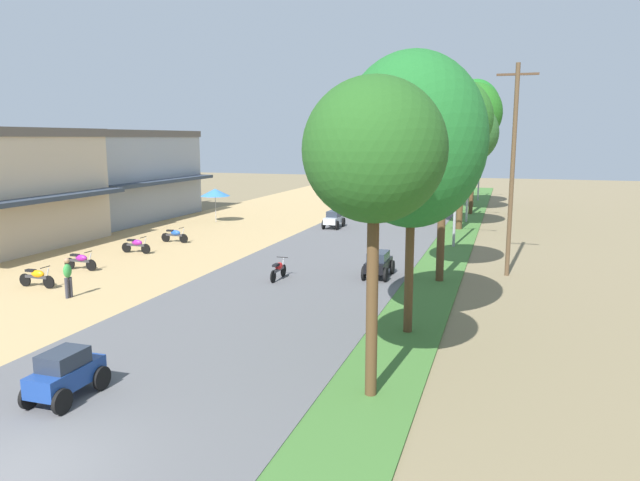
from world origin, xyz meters
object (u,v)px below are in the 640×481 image
Objects in this scene: vendor_umbrella at (215,192)px; median_tree_fifth at (475,113)px; median_tree_third at (445,120)px; car_sedan_black at (378,263)px; motorbike_ahead_second at (279,269)px; parked_motorbike_fourth at (81,260)px; car_van_white at (422,206)px; car_hatchback_blue at (65,373)px; car_sedan_silver at (334,219)px; streetlamp_near at (456,172)px; pedestrian_on_shoulder at (68,276)px; median_tree_second at (413,141)px; median_tree_nearest at (374,152)px; utility_pole_near at (513,168)px; median_tree_fourth at (463,134)px; parked_motorbike_third at (37,276)px; median_tree_sixth at (475,113)px; streetlamp_far at (480,155)px; parked_motorbike_fifth at (136,244)px; streetlamp_mid at (469,165)px.

median_tree_fifth reaches higher than vendor_umbrella.
median_tree_fifth reaches higher than median_tree_third.
car_sedan_black is 4.54m from motorbike_ahead_second.
parked_motorbike_fourth is 27.06m from car_van_white.
motorbike_ahead_second is (-4.16, -1.79, -0.17)m from car_sedan_black.
car_hatchback_blue is 0.89× the size of car_sedan_silver.
pedestrian_on_shoulder is at bearing -129.92° from streetlamp_near.
median_tree_second is 10.29m from motorbike_ahead_second.
utility_pole_near is (3.14, 14.75, -1.04)m from median_tree_nearest.
streetlamp_near is 12.80m from car_van_white.
car_van_white is (-3.50, 28.06, -5.23)m from median_tree_second.
median_tree_nearest is (17.89, -26.12, 3.72)m from vendor_umbrella.
median_tree_third is 15.74m from median_tree_fourth.
median_tree_sixth is at bearing 66.61° from parked_motorbike_third.
median_tree_nearest is (13.45, -5.13, 5.07)m from pedestrian_on_shoulder.
median_tree_sixth is 21.39m from streetlamp_near.
median_tree_third is (13.73, 7.40, 6.11)m from pedestrian_on_shoulder.
motorbike_ahead_second reaches higher than parked_motorbike_fourth.
median_tree_second reaches higher than median_tree_fourth.
median_tree_sixth is 5.07× the size of car_sedan_silver.
median_tree_third is 4.17m from utility_pole_near.
pedestrian_on_shoulder is 0.22× the size of streetlamp_near.
median_tree_third is at bearing -88.44° from median_tree_fourth.
pedestrian_on_shoulder is 0.18× the size of median_tree_second.
streetlamp_far is 24.42m from car_sedan_silver.
median_tree_third is 0.93× the size of utility_pole_near.
median_tree_second is at bearing -3.47° from parked_motorbike_third.
median_tree_fifth reaches higher than median_tree_fourth.
median_tree_fourth is at bearing 15.24° from car_sedan_silver.
utility_pole_near is (19.01, 8.68, 4.44)m from parked_motorbike_third.
parked_motorbike_fifth is at bearing -82.87° from vendor_umbrella.
streetlamp_near is 0.94× the size of streetlamp_far.
median_tree_second is 26.85m from streetlamp_mid.
streetlamp_far is (0.03, 43.35, -1.61)m from median_tree_second.
car_sedan_silver is (-8.58, 25.96, -5.29)m from median_tree_nearest.
car_van_white is 22.92m from motorbike_ahead_second.
median_tree_fourth is at bearing 103.67° from utility_pole_near.
median_tree_fourth reaches higher than parked_motorbike_fifth.
car_van_white is (-3.53, 1.28, -3.33)m from streetlamp_mid.
car_van_white is at bearing 25.93° from vendor_umbrella.
parked_motorbike_third is 18.58m from median_tree_third.
car_sedan_silver is at bearing -145.74° from streetlamp_mid.
car_van_white is (12.98, 23.74, 0.47)m from parked_motorbike_fourth.
streetlamp_mid is 3.28× the size of car_sedan_silver.
median_tree_second is 1.02× the size of median_tree_fourth.
median_tree_nearest reaches higher than car_hatchback_blue.
median_tree_third is 29.82m from median_tree_sixth.
utility_pole_near is 3.99× the size of car_van_white.
car_van_white is at bearing 123.73° from median_tree_fourth.
vendor_umbrella is (-1.49, 16.70, 1.75)m from parked_motorbike_fourth.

